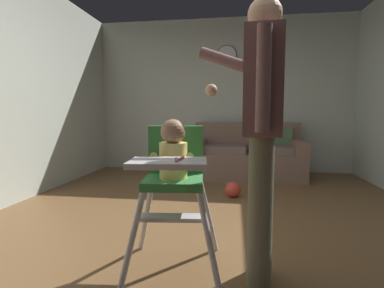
{
  "coord_description": "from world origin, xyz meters",
  "views": [
    {
      "loc": [
        0.22,
        -2.27,
        0.99
      ],
      "look_at": [
        -0.05,
        -0.4,
        0.8
      ],
      "focal_mm": 27.36,
      "sensor_mm": 36.0,
      "label": 1
    }
  ],
  "objects_px": {
    "adult_standing": "(261,126)",
    "wall_clock": "(227,55)",
    "couch": "(247,156)",
    "high_chair": "(174,167)",
    "toy_ball": "(233,189)"
  },
  "relations": [
    {
      "from": "adult_standing",
      "to": "wall_clock",
      "type": "xyz_separation_m",
      "value": [
        -0.3,
        3.47,
        1.08
      ]
    },
    {
      "from": "high_chair",
      "to": "wall_clock",
      "type": "relative_size",
      "value": 2.83
    },
    {
      "from": "toy_ball",
      "to": "adult_standing",
      "type": "bearing_deg",
      "value": -84.9
    },
    {
      "from": "adult_standing",
      "to": "wall_clock",
      "type": "height_order",
      "value": "wall_clock"
    },
    {
      "from": "wall_clock",
      "to": "toy_ball",
      "type": "bearing_deg",
      "value": -85.1
    },
    {
      "from": "high_chair",
      "to": "adult_standing",
      "type": "relative_size",
      "value": 0.59
    },
    {
      "from": "high_chair",
      "to": "adult_standing",
      "type": "bearing_deg",
      "value": 79.07
    },
    {
      "from": "high_chair",
      "to": "toy_ball",
      "type": "bearing_deg",
      "value": 162.1
    },
    {
      "from": "couch",
      "to": "adult_standing",
      "type": "height_order",
      "value": "adult_standing"
    },
    {
      "from": "couch",
      "to": "adult_standing",
      "type": "xyz_separation_m",
      "value": [
        -0.06,
        -2.99,
        0.59
      ]
    },
    {
      "from": "toy_ball",
      "to": "wall_clock",
      "type": "bearing_deg",
      "value": 94.9
    },
    {
      "from": "high_chair",
      "to": "wall_clock",
      "type": "xyz_separation_m",
      "value": [
        0.22,
        3.42,
        1.34
      ]
    },
    {
      "from": "toy_ball",
      "to": "wall_clock",
      "type": "height_order",
      "value": "wall_clock"
    },
    {
      "from": "high_chair",
      "to": "wall_clock",
      "type": "bearing_deg",
      "value": 170.35
    },
    {
      "from": "wall_clock",
      "to": "adult_standing",
      "type": "bearing_deg",
      "value": -85.0
    }
  ]
}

